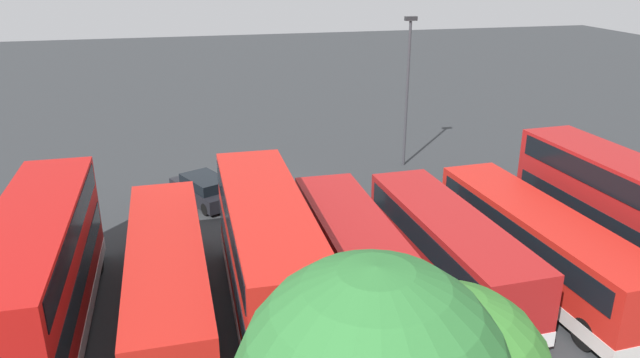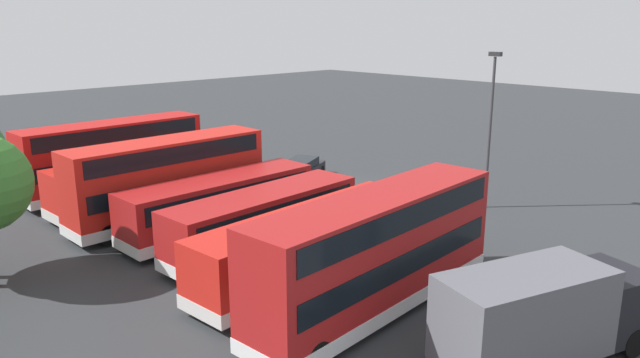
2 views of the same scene
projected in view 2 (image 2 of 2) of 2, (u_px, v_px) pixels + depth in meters
ground_plane at (343, 188)px, 39.51m from camera, size 140.00×140.00×0.00m
bus_double_decker_near_end at (377, 250)px, 22.08m from camera, size 3.27×12.06×4.55m
bus_single_deck_second at (309, 243)px, 25.15m from camera, size 3.22×11.62×2.95m
bus_single_deck_third at (264, 220)px, 28.01m from camera, size 3.03×10.30×2.95m
bus_single_deck_fourth at (220, 203)px, 30.61m from camera, size 2.65×10.59×2.95m
bus_double_decker_fifth at (168, 178)px, 32.18m from camera, size 2.62×10.96×4.55m
bus_single_deck_sixth at (150, 179)px, 35.32m from camera, size 2.87×11.90×2.95m
bus_double_decker_seventh at (113, 155)px, 37.67m from camera, size 2.72×11.47×4.55m
bus_single_deck_far_end at (92, 160)px, 40.25m from camera, size 3.07×11.54×2.95m
box_truck_blue at (543, 312)px, 18.97m from camera, size 4.75×7.91×3.20m
car_hatchback_silver at (178, 139)px, 52.10m from camera, size 3.70×4.90×1.43m
car_small_green at (302, 169)px, 41.52m from camera, size 3.55×4.78×1.43m
lamp_post_tall at (491, 120)px, 34.05m from camera, size 0.70×0.30×8.96m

